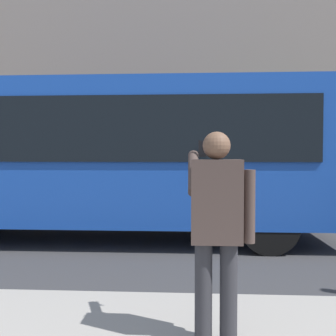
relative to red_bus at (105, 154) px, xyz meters
name	(u,v)px	position (x,y,z in m)	size (l,w,h in m)	color
ground_plane	(163,237)	(-1.16, -0.13, -1.68)	(60.00, 60.00, 0.00)	#38383A
building_facade_far	(176,39)	(-1.18, -6.92, 4.30)	(28.00, 1.55, 12.00)	gray
red_bus	(105,154)	(0.00, 0.00, 0.00)	(9.05, 2.54, 3.08)	#1947AD
pedestrian_photographer	(217,221)	(-1.91, 4.48, -0.54)	(0.53, 0.52, 1.70)	#2D2D33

